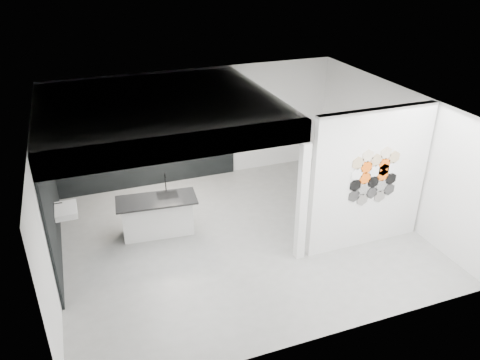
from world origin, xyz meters
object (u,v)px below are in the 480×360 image
object	(u,v)px
kettle	(192,128)
stockpot	(108,138)
partition_panel	(370,180)
wall_basin	(66,210)
kitchen_island	(158,215)
utensil_cup	(128,137)
glass_bowl	(206,127)
bottle_dark	(141,135)
glass_vase	(205,126)

from	to	relation	value
kettle	stockpot	bearing A→B (deg)	-156.63
partition_panel	wall_basin	xyz separation A→B (m)	(-5.46, 1.80, -0.55)
kitchen_island	kettle	size ratio (longest dim) A/B	8.70
wall_basin	stockpot	size ratio (longest dim) A/B	3.08
stockpot	utensil_cup	distance (m)	0.46
glass_bowl	bottle_dark	bearing A→B (deg)	180.00
bottle_dark	kettle	bearing A→B (deg)	0.00
bottle_dark	glass_bowl	bearing A→B (deg)	0.00
bottle_dark	utensil_cup	xyz separation A→B (m)	(-0.32, 0.00, -0.03)
glass_bowl	partition_panel	bearing A→B (deg)	-61.77
glass_vase	utensil_cup	size ratio (longest dim) A/B	1.81
glass_bowl	bottle_dark	distance (m)	1.56
kitchen_island	utensil_cup	size ratio (longest dim) A/B	19.30
kettle	utensil_cup	bearing A→B (deg)	-156.63
stockpot	glass_bowl	size ratio (longest dim) A/B	1.48
partition_panel	bottle_dark	bearing A→B (deg)	133.25
partition_panel	glass_vase	world-z (taller)	partition_panel
wall_basin	stockpot	xyz separation A→B (m)	(1.06, 2.07, 0.55)
bottle_dark	utensil_cup	size ratio (longest dim) A/B	1.61
partition_panel	glass_vase	bearing A→B (deg)	118.23
kettle	glass_vase	xyz separation A→B (m)	(0.33, 0.00, -0.00)
stockpot	glass_bowl	xyz separation A→B (m)	(2.33, 0.00, -0.03)
wall_basin	utensil_cup	xyz separation A→B (m)	(1.51, 2.07, 0.51)
kitchen_island	utensil_cup	distance (m)	2.34
glass_bowl	glass_vase	distance (m)	0.03
bottle_dark	partition_panel	bearing A→B (deg)	-46.75
kettle	bottle_dark	xyz separation A→B (m)	(-1.23, 0.00, -0.01)
glass_vase	kettle	bearing A→B (deg)	180.00
wall_basin	glass_bowl	bearing A→B (deg)	31.35
kettle	kitchen_island	bearing A→B (deg)	-99.08
glass_bowl	utensil_cup	bearing A→B (deg)	180.00
wall_basin	glass_vase	world-z (taller)	glass_vase
stockpot	glass_vase	world-z (taller)	stockpot
partition_panel	glass_bowl	world-z (taller)	partition_panel
wall_basin	utensil_cup	size ratio (longest dim) A/B	7.03
partition_panel	stockpot	bearing A→B (deg)	138.75
kitchen_island	glass_vase	xyz separation A→B (m)	(1.69, 2.14, 0.97)
partition_panel	kitchen_island	bearing A→B (deg)	155.33
partition_panel	glass_vase	distance (m)	4.39
wall_basin	bottle_dark	distance (m)	2.81
glass_vase	utensil_cup	xyz separation A→B (m)	(-1.88, 0.00, -0.03)
utensil_cup	wall_basin	bearing A→B (deg)	-126.24
glass_bowl	kettle	bearing A→B (deg)	180.00
kettle	bottle_dark	size ratio (longest dim) A/B	1.38
stockpot	utensil_cup	world-z (taller)	stockpot
glass_bowl	bottle_dark	world-z (taller)	bottle_dark
kitchen_island	kettle	xyz separation A→B (m)	(1.36, 2.14, 0.97)
bottle_dark	utensil_cup	world-z (taller)	bottle_dark
kitchen_island	bottle_dark	bearing A→B (deg)	92.31
kitchen_island	kettle	bearing A→B (deg)	63.21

